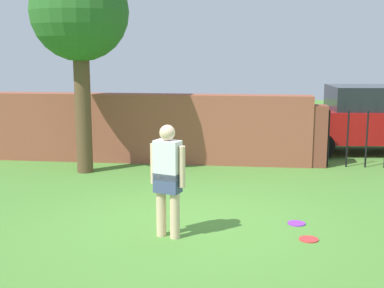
# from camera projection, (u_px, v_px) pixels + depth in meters

# --- Properties ---
(ground_plane) EXTENTS (40.00, 40.00, 0.00)m
(ground_plane) POSITION_uv_depth(u_px,v_px,m) (190.00, 221.00, 8.17)
(ground_plane) COLOR #4C8433
(brick_wall) EXTENTS (7.56, 0.50, 1.61)m
(brick_wall) POSITION_uv_depth(u_px,v_px,m) (148.00, 128.00, 12.26)
(brick_wall) COLOR brown
(brick_wall) RESTS_ON ground
(tree) EXTENTS (2.05, 2.05, 4.43)m
(tree) POSITION_uv_depth(u_px,v_px,m) (79.00, 15.00, 10.80)
(tree) COLOR brown
(tree) RESTS_ON ground
(person) EXTENTS (0.52, 0.32, 1.62)m
(person) POSITION_uv_depth(u_px,v_px,m) (168.00, 176.00, 7.31)
(person) COLOR beige
(person) RESTS_ON ground
(fence_gate) EXTENTS (3.08, 0.44, 1.40)m
(fence_gate) POSITION_uv_depth(u_px,v_px,m) (376.00, 137.00, 11.68)
(fence_gate) COLOR brown
(fence_gate) RESTS_ON ground
(car) EXTENTS (4.33, 2.21, 1.72)m
(car) POSITION_uv_depth(u_px,v_px,m) (368.00, 119.00, 13.39)
(car) COLOR #A51111
(car) RESTS_ON ground
(frisbee_red) EXTENTS (0.27, 0.27, 0.02)m
(frisbee_red) POSITION_uv_depth(u_px,v_px,m) (309.00, 239.00, 7.34)
(frisbee_red) COLOR red
(frisbee_red) RESTS_ON ground
(frisbee_purple) EXTENTS (0.27, 0.27, 0.02)m
(frisbee_purple) POSITION_uv_depth(u_px,v_px,m) (296.00, 223.00, 8.01)
(frisbee_purple) COLOR purple
(frisbee_purple) RESTS_ON ground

